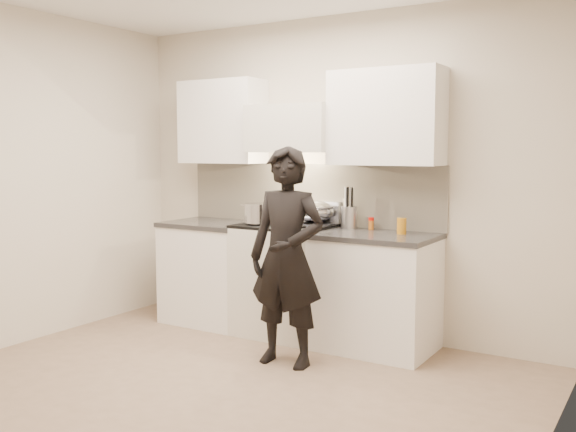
% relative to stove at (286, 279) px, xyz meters
% --- Properties ---
extents(ground_plane, '(4.00, 4.00, 0.00)m').
position_rel_stove_xyz_m(ground_plane, '(0.30, -1.42, -0.47)').
color(ground_plane, '#897059').
extents(room_shell, '(4.04, 3.54, 2.70)m').
position_rel_stove_xyz_m(room_shell, '(0.24, -1.05, 1.12)').
color(room_shell, beige).
rests_on(room_shell, ground).
extents(stove, '(0.76, 0.65, 0.96)m').
position_rel_stove_xyz_m(stove, '(0.00, 0.00, 0.00)').
color(stove, beige).
rests_on(stove, ground).
extents(counter_right, '(0.92, 0.67, 0.92)m').
position_rel_stove_xyz_m(counter_right, '(0.83, 0.00, -0.01)').
color(counter_right, white).
rests_on(counter_right, ground).
extents(counter_left, '(0.82, 0.67, 0.92)m').
position_rel_stove_xyz_m(counter_left, '(-0.78, 0.00, -0.01)').
color(counter_left, white).
rests_on(counter_left, ground).
extents(wok, '(0.35, 0.44, 0.28)m').
position_rel_stove_xyz_m(wok, '(0.20, 0.14, 0.58)').
color(wok, '#A7A8B0').
rests_on(wok, stove).
extents(stock_pot, '(0.35, 0.26, 0.16)m').
position_rel_stove_xyz_m(stock_pot, '(-0.19, -0.13, 0.57)').
color(stock_pot, '#A7A8B0').
rests_on(stock_pot, stove).
extents(utensil_crock, '(0.13, 0.13, 0.35)m').
position_rel_stove_xyz_m(utensil_crock, '(0.50, 0.18, 0.55)').
color(utensil_crock, '#B0B0B6').
rests_on(utensil_crock, counter_right).
extents(spice_jar, '(0.04, 0.04, 0.10)m').
position_rel_stove_xyz_m(spice_jar, '(0.68, 0.23, 0.50)').
color(spice_jar, '#C6661A').
rests_on(spice_jar, counter_right).
extents(oil_glass, '(0.07, 0.07, 0.13)m').
position_rel_stove_xyz_m(oil_glass, '(1.01, 0.08, 0.51)').
color(oil_glass, '#B27013').
rests_on(oil_glass, counter_right).
extents(person, '(0.61, 0.42, 1.60)m').
position_rel_stove_xyz_m(person, '(0.43, -0.67, 0.32)').
color(person, black).
rests_on(person, ground).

